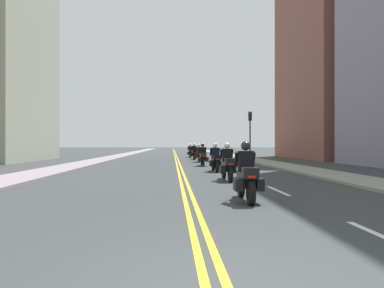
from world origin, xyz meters
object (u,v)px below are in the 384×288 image
(motorcycle_5, at_px, (194,153))
(motorcycle_6, at_px, (190,152))
(motorcycle_3, at_px, (203,157))
(motorcycle_4, at_px, (199,155))
(traffic_light_near, at_px, (250,127))
(motorcycle_2, at_px, (215,160))
(motorcycle_0, at_px, (246,178))
(motorcycle_1, at_px, (227,165))

(motorcycle_5, distance_m, motorcycle_6, 5.84)
(motorcycle_3, bearing_deg, motorcycle_4, 88.13)
(traffic_light_near, bearing_deg, motorcycle_4, -172.25)
(motorcycle_3, height_order, traffic_light_near, traffic_light_near)
(motorcycle_2, relative_size, motorcycle_5, 0.96)
(motorcycle_2, height_order, traffic_light_near, traffic_light_near)
(motorcycle_0, distance_m, traffic_light_near, 22.63)
(motorcycle_1, relative_size, motorcycle_6, 1.03)
(motorcycle_0, bearing_deg, motorcycle_3, 90.41)
(motorcycle_4, xyz_separation_m, traffic_light_near, (4.69, 0.64, 2.48))
(motorcycle_6, relative_size, traffic_light_near, 0.50)
(motorcycle_1, height_order, motorcycle_6, motorcycle_1)
(motorcycle_1, height_order, motorcycle_5, motorcycle_5)
(motorcycle_1, bearing_deg, motorcycle_0, -94.85)
(motorcycle_3, xyz_separation_m, traffic_light_near, (4.82, 6.07, 2.47))
(traffic_light_near, bearing_deg, motorcycle_3, -128.48)
(motorcycle_0, distance_m, motorcycle_6, 32.28)
(motorcycle_5, bearing_deg, motorcycle_4, -88.94)
(motorcycle_6, height_order, traffic_light_near, traffic_light_near)
(motorcycle_3, xyz_separation_m, motorcycle_4, (0.14, 5.43, -0.01))
(motorcycle_0, xyz_separation_m, motorcycle_3, (0.19, 15.86, 0.02))
(motorcycle_1, xyz_separation_m, motorcycle_5, (-0.12, 20.90, 0.01))
(motorcycle_1, xyz_separation_m, motorcycle_2, (0.09, 4.96, -0.01))
(motorcycle_5, xyz_separation_m, motorcycle_6, (-0.11, 5.84, -0.02))
(motorcycle_2, relative_size, motorcycle_3, 1.00)
(motorcycle_0, bearing_deg, motorcycle_5, 90.58)
(motorcycle_5, bearing_deg, motorcycle_6, 91.12)
(motorcycle_1, bearing_deg, traffic_light_near, 72.98)
(motorcycle_1, distance_m, motorcycle_6, 26.74)
(motorcycle_5, relative_size, motorcycle_6, 0.99)
(motorcycle_1, height_order, motorcycle_2, motorcycle_2)
(motorcycle_3, bearing_deg, motorcycle_5, 89.31)
(motorcycle_3, bearing_deg, motorcycle_2, -87.66)
(motorcycle_4, bearing_deg, motorcycle_0, -87.90)
(motorcycle_0, relative_size, motorcycle_6, 0.94)
(motorcycle_0, relative_size, motorcycle_2, 0.98)
(motorcycle_3, relative_size, motorcycle_4, 1.02)
(motorcycle_4, bearing_deg, motorcycle_3, -88.46)
(motorcycle_0, relative_size, motorcycle_5, 0.94)
(motorcycle_2, bearing_deg, motorcycle_1, -92.58)
(motorcycle_6, bearing_deg, motorcycle_3, -90.19)
(motorcycle_2, relative_size, traffic_light_near, 0.47)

